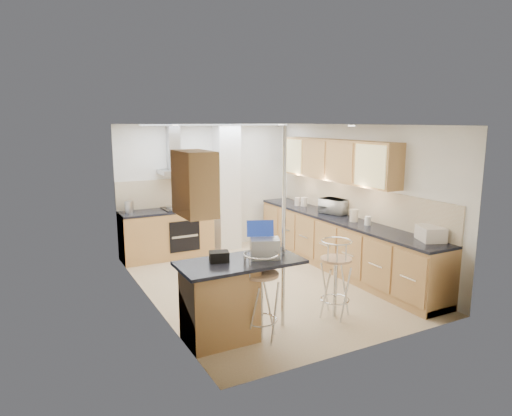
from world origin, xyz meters
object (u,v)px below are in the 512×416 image
bar_stool_end (336,278)px  bread_bin (431,233)px  microwave (334,206)px  bar_stool_near (261,296)px  laptop (265,248)px

bar_stool_end → bread_bin: bearing=-64.2°
microwave → bread_bin: microwave is taller
bar_stool_near → bar_stool_end: size_ratio=1.02×
bar_stool_near → bread_bin: 2.66m
microwave → bar_stool_end: 2.42m
microwave → bar_stool_near: (-2.58, -2.00, -0.52)m
laptop → bread_bin: size_ratio=0.89×
bar_stool_end → bread_bin: bread_bin is taller
bar_stool_end → bread_bin: 1.54m
microwave → bread_bin: 2.13m
laptop → bar_stool_end: bearing=18.9°
bar_stool_near → bar_stool_end: bearing=19.0°
bread_bin → laptop: bearing=-163.9°
microwave → bread_bin: (0.03, -2.13, -0.03)m
bar_stool_near → bread_bin: size_ratio=2.79×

